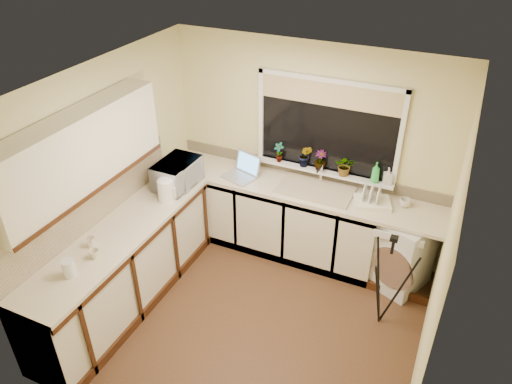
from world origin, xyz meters
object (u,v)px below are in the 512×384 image
Objects in this scene: steel_jar at (91,242)px; plant_b at (305,156)px; cup_back at (405,203)px; dish_rack at (372,203)px; plant_c at (320,160)px; plant_d at (345,166)px; kettle at (166,190)px; soap_bottle_clear at (388,176)px; cup_left at (94,254)px; tripod at (386,281)px; soap_bottle_green at (376,173)px; plant_a at (279,152)px; laptop at (243,171)px; glass_jug at (69,268)px; microwave at (177,174)px; washing_machine at (398,250)px.

plant_b is at bearing 55.83° from steel_jar.
plant_b is at bearing 173.80° from cup_back.
dish_rack is at bearing -16.03° from plant_b.
plant_d reaches higher than plant_c.
steel_jar is at bearing -132.33° from plant_d.
kettle is 2.35m from soap_bottle_clear.
cup_left is at bearing -140.04° from cup_back.
tripod is 4.57× the size of soap_bottle_green.
plant_a is 0.31m from plant_b.
plant_a reaches higher than cup_left.
glass_jug is (-0.61, -2.15, 0.01)m from laptop.
laptop is 1.83× the size of kettle.
cup_back is at bearing 36.80° from steel_jar.
soap_bottle_green is (0.62, -0.02, 0.00)m from plant_c.
microwave is at bearing -165.47° from cup_back.
plant_d is 1.23× the size of soap_bottle_clear.
plant_a reaches higher than microwave.
tripod is 5.67× the size of soap_bottle_clear.
cup_left is at bearing -179.46° from microwave.
microwave is 2.03× the size of plant_b.
plant_c reaches higher than steel_jar.
laptop is at bearing -176.01° from cup_back.
glass_jug is at bearing -130.82° from soap_bottle_green.
dish_rack is 0.69× the size of microwave.
microwave is at bearing 165.35° from tripod.
plant_a is (0.86, 1.04, 0.15)m from kettle.
glass_jug is at bearing -153.15° from dish_rack.
plant_c is (1.44, 2.41, 0.18)m from glass_jug.
laptop is 2.24m from glass_jug.
kettle is at bearing -152.35° from soap_bottle_green.
glass_jug is at bearing -93.90° from kettle.
plant_d reaches higher than cup_back.
plant_c is (0.83, 0.25, 0.20)m from laptop.
cup_back is at bearing -7.37° from plant_c.
laptop is 1.16× the size of dish_rack.
soap_bottle_clear is (2.10, 1.05, 0.13)m from kettle.
dish_rack is 1.58× the size of plant_a.
laptop is at bearing -163.10° from plant_c.
cup_back is (1.81, 0.13, -0.02)m from laptop.
kettle is 2.58× the size of cup_left.
soap_bottle_green is at bearing -1.22° from plant_b.
steel_jar is at bearing 174.61° from microwave.
glass_jug is 1.78× the size of cup_left.
soap_bottle_clear reaches higher than laptop.
washing_machine is 0.87m from soap_bottle_green.
soap_bottle_green is (-0.39, 0.23, 0.74)m from washing_machine.
soap_bottle_clear is 0.33m from cup_back.
cup_back is (2.52, 1.89, -0.00)m from steel_jar.
microwave is at bearing 88.69° from glass_jug.
tripod is at bearing -93.54° from microwave.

